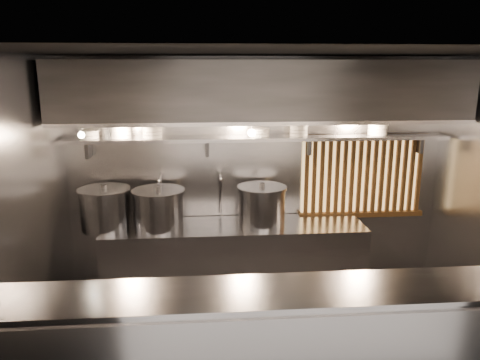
{
  "coord_description": "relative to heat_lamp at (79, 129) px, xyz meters",
  "views": [
    {
      "loc": [
        -0.66,
        -3.98,
        2.69
      ],
      "look_at": [
        -0.29,
        0.55,
        1.58
      ],
      "focal_mm": 35.0,
      "sensor_mm": 36.0,
      "label": 1
    }
  ],
  "objects": [
    {
      "name": "bowl_stack_1",
      "position": [
        0.34,
        0.47,
        -0.08
      ],
      "size": [
        0.24,
        0.24,
        0.17
      ],
      "color": "white",
      "rests_on": "bowl_shelf"
    },
    {
      "name": "bowl_stack_0",
      "position": [
        -0.01,
        0.47,
        -0.12
      ],
      "size": [
        0.23,
        0.23,
        0.09
      ],
      "color": "white",
      "rests_on": "bowl_shelf"
    },
    {
      "name": "stock_pot_mid",
      "position": [
        0.74,
        0.26,
        -0.94
      ],
      "size": [
        0.64,
        0.64,
        0.49
      ],
      "rotation": [
        0.0,
        0.0,
        -0.08
      ],
      "color": "#9C9CA2",
      "rests_on": "cooking_bench"
    },
    {
      "name": "stock_pot_right",
      "position": [
        1.91,
        0.29,
        -0.94
      ],
      "size": [
        0.65,
        0.65,
        0.49
      ],
      "rotation": [
        0.0,
        0.0,
        0.17
      ],
      "color": "#9C9CA2",
      "rests_on": "cooking_bench"
    },
    {
      "name": "serving_counter",
      "position": [
        1.9,
        -1.81,
        -1.5
      ],
      "size": [
        4.5,
        0.56,
        1.13
      ],
      "color": "#9C9CA2",
      "rests_on": "floor"
    },
    {
      "name": "floor",
      "position": [
        1.9,
        -0.85,
        -2.07
      ],
      "size": [
        4.5,
        4.5,
        0.0
      ],
      "primitive_type": "plane",
      "color": "black",
      "rests_on": "ground"
    },
    {
      "name": "wall_back",
      "position": [
        1.9,
        0.65,
        -0.67
      ],
      "size": [
        4.5,
        0.0,
        4.5
      ],
      "primitive_type": "plane",
      "rotation": [
        1.57,
        0.0,
        0.0
      ],
      "color": "gray",
      "rests_on": "floor"
    },
    {
      "name": "faucet_left",
      "position": [
        0.75,
        0.52,
        -0.76
      ],
      "size": [
        0.04,
        0.3,
        0.5
      ],
      "color": "silver",
      "rests_on": "wall_back"
    },
    {
      "name": "bowl_stack_3",
      "position": [
        1.9,
        0.47,
        -0.12
      ],
      "size": [
        0.25,
        0.25,
        0.09
      ],
      "color": "white",
      "rests_on": "bowl_shelf"
    },
    {
      "name": "bowl_stack_2",
      "position": [
        0.69,
        0.47,
        -0.1
      ],
      "size": [
        0.23,
        0.23,
        0.13
      ],
      "color": "white",
      "rests_on": "bowl_shelf"
    },
    {
      "name": "ceiling",
      "position": [
        1.9,
        -0.85,
        0.73
      ],
      "size": [
        4.5,
        4.5,
        0.0
      ],
      "primitive_type": "plane",
      "rotation": [
        3.14,
        0.0,
        0.0
      ],
      "color": "black",
      "rests_on": "wall_back"
    },
    {
      "name": "exhaust_hood",
      "position": [
        1.9,
        0.25,
        0.36
      ],
      "size": [
        4.4,
        0.81,
        0.65
      ],
      "color": "#2D2D30",
      "rests_on": "ceiling"
    },
    {
      "name": "stock_pot_left",
      "position": [
        0.15,
        0.29,
        -0.93
      ],
      "size": [
        0.63,
        0.63,
        0.51
      ],
      "rotation": [
        0.0,
        0.0,
        -0.09
      ],
      "color": "#9C9CA2",
      "rests_on": "cooking_bench"
    },
    {
      "name": "pendant_bulb",
      "position": [
        1.8,
        0.35,
        -0.11
      ],
      "size": [
        0.09,
        0.09,
        0.19
      ],
      "color": "#2D2D30",
      "rests_on": "exhaust_hood"
    },
    {
      "name": "wall_left",
      "position": [
        -0.35,
        -0.85,
        -0.67
      ],
      "size": [
        0.0,
        3.0,
        3.0
      ],
      "primitive_type": "plane",
      "rotation": [
        1.57,
        0.0,
        1.57
      ],
      "color": "gray",
      "rests_on": "floor"
    },
    {
      "name": "bowl_stack_4",
      "position": [
        2.36,
        0.47,
        -0.1
      ],
      "size": [
        0.22,
        0.22,
        0.13
      ],
      "color": "white",
      "rests_on": "bowl_shelf"
    },
    {
      "name": "bowl_shelf",
      "position": [
        1.9,
        0.47,
        -0.19
      ],
      "size": [
        4.4,
        0.34,
        0.04
      ],
      "primitive_type": "cube",
      "color": "#9C9CA2",
      "rests_on": "wall_back"
    },
    {
      "name": "bowl_stack_5",
      "position": [
        3.29,
        0.47,
        -0.1
      ],
      "size": [
        0.24,
        0.24,
        0.13
      ],
      "color": "white",
      "rests_on": "bowl_shelf"
    },
    {
      "name": "wood_screen",
      "position": [
        3.2,
        0.6,
        -0.69
      ],
      "size": [
        1.56,
        0.09,
        1.04
      ],
      "color": "#FFC772",
      "rests_on": "wall_back"
    },
    {
      "name": "cooking_bench",
      "position": [
        1.6,
        0.28,
        -1.62
      ],
      "size": [
        3.0,
        0.7,
        0.9
      ],
      "primitive_type": "cube",
      "color": "#9C9CA2",
      "rests_on": "floor"
    },
    {
      "name": "faucet_right",
      "position": [
        1.45,
        0.52,
        -0.76
      ],
      "size": [
        0.04,
        0.3,
        0.5
      ],
      "color": "silver",
      "rests_on": "wall_back"
    },
    {
      "name": "heat_lamp",
      "position": [
        0.0,
        0.0,
        0.0
      ],
      "size": [
        0.25,
        0.35,
        0.2
      ],
      "color": "#9C9CA2",
      "rests_on": "exhaust_hood"
    }
  ]
}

